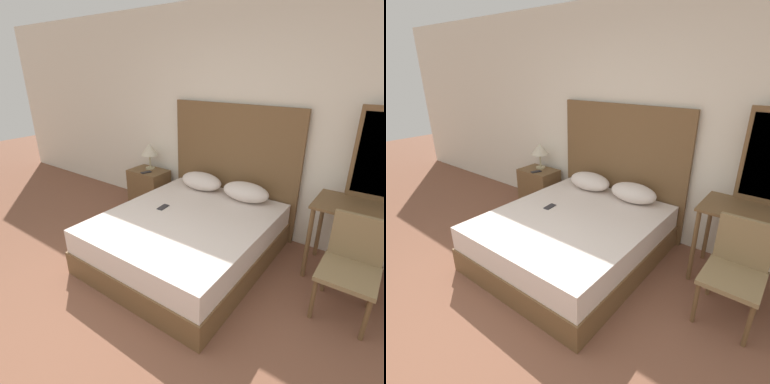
% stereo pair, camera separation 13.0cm
% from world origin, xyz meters
% --- Properties ---
extents(ground_plane, '(16.00, 16.00, 0.00)m').
position_xyz_m(ground_plane, '(0.00, 0.00, 0.00)').
color(ground_plane, brown).
extents(wall_back, '(10.00, 0.06, 2.70)m').
position_xyz_m(wall_back, '(0.00, 2.71, 1.35)').
color(wall_back, silver).
rests_on(wall_back, ground_plane).
extents(bed, '(1.63, 1.90, 0.51)m').
position_xyz_m(bed, '(-0.12, 1.65, 0.25)').
color(bed, brown).
rests_on(bed, ground_plane).
extents(headboard, '(1.72, 0.05, 1.58)m').
position_xyz_m(headboard, '(-0.12, 2.63, 0.79)').
color(headboard, brown).
rests_on(headboard, ground_plane).
extents(pillow_left, '(0.57, 0.32, 0.22)m').
position_xyz_m(pillow_left, '(-0.44, 2.40, 0.62)').
color(pillow_left, silver).
rests_on(pillow_left, bed).
extents(pillow_right, '(0.57, 0.32, 0.22)m').
position_xyz_m(pillow_right, '(0.19, 2.40, 0.62)').
color(pillow_right, silver).
rests_on(pillow_right, bed).
extents(phone_on_bed, '(0.08, 0.15, 0.01)m').
position_xyz_m(phone_on_bed, '(-0.47, 1.68, 0.51)').
color(phone_on_bed, '#232328').
rests_on(phone_on_bed, bed).
extents(nightstand, '(0.55, 0.38, 0.58)m').
position_xyz_m(nightstand, '(-1.39, 2.41, 0.29)').
color(nightstand, brown).
rests_on(nightstand, ground_plane).
extents(table_lamp, '(0.26, 0.26, 0.38)m').
position_xyz_m(table_lamp, '(-1.42, 2.48, 0.86)').
color(table_lamp, tan).
rests_on(table_lamp, nightstand).
extents(phone_on_nightstand, '(0.12, 0.16, 0.01)m').
position_xyz_m(phone_on_nightstand, '(-1.34, 2.31, 0.58)').
color(phone_on_nightstand, black).
rests_on(phone_on_nightstand, nightstand).
extents(vanity_desk, '(0.93, 0.54, 0.79)m').
position_xyz_m(vanity_desk, '(1.46, 2.31, 0.65)').
color(vanity_desk, brown).
rests_on(vanity_desk, ground_plane).
extents(chair, '(0.45, 0.47, 0.85)m').
position_xyz_m(chair, '(1.45, 1.84, 0.48)').
color(chair, olive).
rests_on(chair, ground_plane).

